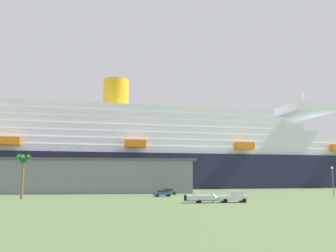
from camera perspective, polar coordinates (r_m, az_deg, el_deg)
ground_plane at (r=114.43m, az=-0.15°, el=-10.58°), size 600.00×600.00×0.00m
cruise_ship at (r=158.24m, az=2.49°, el=-4.81°), size 233.50×50.95×52.27m
terminal_building at (r=116.65m, az=-11.82°, el=-7.79°), size 62.59×22.25×10.41m
pickup_truck at (r=71.94m, az=10.48°, el=-11.11°), size 5.63×2.35×2.20m
small_boat_on_trailer at (r=70.19m, az=5.65°, el=-11.34°), size 7.53×2.15×2.15m
palm_tree at (r=87.44m, az=-22.10°, el=-5.47°), size 3.54×3.46×10.06m
street_lamp at (r=98.40m, az=24.81°, el=-7.42°), size 0.56×0.56×7.41m
parked_car_blue_suv at (r=91.36m, az=-0.86°, el=-10.69°), size 4.65×2.56×1.58m
parked_car_green_wagon at (r=101.57m, az=0.07°, el=-10.43°), size 4.58×2.16×1.58m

